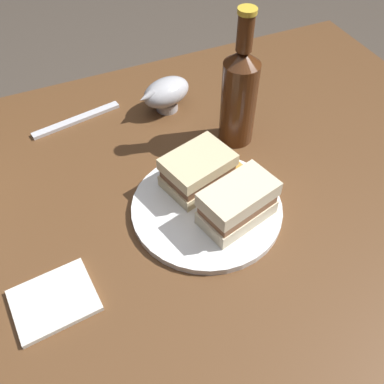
{
  "coord_description": "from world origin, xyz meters",
  "views": [
    {
      "loc": [
        -0.17,
        -0.44,
        1.32
      ],
      "look_at": [
        0.02,
        -0.02,
        0.81
      ],
      "focal_mm": 40.31,
      "sensor_mm": 36.0,
      "label": 1
    }
  ],
  "objects_px": {
    "sandwich_half_left": "(238,204)",
    "fork": "(77,120)",
    "sandwich_half_right": "(198,171)",
    "napkin": "(54,300)",
    "plate": "(207,208)",
    "gravy_boat": "(166,93)",
    "cider_bottle": "(239,94)"
  },
  "relations": [
    {
      "from": "sandwich_half_left",
      "to": "fork",
      "type": "xyz_separation_m",
      "value": [
        -0.17,
        0.35,
        -0.04
      ]
    },
    {
      "from": "sandwich_half_right",
      "to": "napkin",
      "type": "relative_size",
      "value": 1.14
    },
    {
      "from": "sandwich_half_left",
      "to": "sandwich_half_right",
      "type": "bearing_deg",
      "value": 105.21
    },
    {
      "from": "sandwich_half_right",
      "to": "napkin",
      "type": "bearing_deg",
      "value": -156.91
    },
    {
      "from": "fork",
      "to": "plate",
      "type": "bearing_deg",
      "value": -76.11
    },
    {
      "from": "gravy_boat",
      "to": "plate",
      "type": "bearing_deg",
      "value": -97.8
    },
    {
      "from": "gravy_boat",
      "to": "fork",
      "type": "bearing_deg",
      "value": 168.6
    },
    {
      "from": "gravy_boat",
      "to": "cider_bottle",
      "type": "distance_m",
      "value": 0.17
    },
    {
      "from": "sandwich_half_left",
      "to": "gravy_boat",
      "type": "height_order",
      "value": "sandwich_half_left"
    },
    {
      "from": "sandwich_half_left",
      "to": "napkin",
      "type": "relative_size",
      "value": 1.16
    },
    {
      "from": "sandwich_half_left",
      "to": "sandwich_half_right",
      "type": "height_order",
      "value": "sandwich_half_left"
    },
    {
      "from": "napkin",
      "to": "fork",
      "type": "distance_m",
      "value": 0.39
    },
    {
      "from": "plate",
      "to": "fork",
      "type": "xyz_separation_m",
      "value": [
        -0.14,
        0.31,
        -0.0
      ]
    },
    {
      "from": "plate",
      "to": "sandwich_half_left",
      "type": "xyz_separation_m",
      "value": [
        0.03,
        -0.04,
        0.04
      ]
    },
    {
      "from": "sandwich_half_right",
      "to": "cider_bottle",
      "type": "xyz_separation_m",
      "value": [
        0.12,
        0.09,
        0.06
      ]
    },
    {
      "from": "cider_bottle",
      "to": "napkin",
      "type": "bearing_deg",
      "value": -152.22
    },
    {
      "from": "sandwich_half_left",
      "to": "fork",
      "type": "height_order",
      "value": "sandwich_half_left"
    },
    {
      "from": "plate",
      "to": "napkin",
      "type": "bearing_deg",
      "value": -166.42
    },
    {
      "from": "sandwich_half_right",
      "to": "sandwich_half_left",
      "type": "bearing_deg",
      "value": -74.79
    },
    {
      "from": "plate",
      "to": "cider_bottle",
      "type": "distance_m",
      "value": 0.21
    },
    {
      "from": "plate",
      "to": "fork",
      "type": "bearing_deg",
      "value": 114.21
    },
    {
      "from": "sandwich_half_right",
      "to": "gravy_boat",
      "type": "xyz_separation_m",
      "value": [
        0.03,
        0.22,
        -0.0
      ]
    },
    {
      "from": "sandwich_half_right",
      "to": "fork",
      "type": "height_order",
      "value": "sandwich_half_right"
    },
    {
      "from": "gravy_boat",
      "to": "napkin",
      "type": "xyz_separation_m",
      "value": [
        -0.3,
        -0.34,
        -0.04
      ]
    },
    {
      "from": "sandwich_half_right",
      "to": "cider_bottle",
      "type": "relative_size",
      "value": 0.5
    },
    {
      "from": "plate",
      "to": "fork",
      "type": "height_order",
      "value": "plate"
    },
    {
      "from": "plate",
      "to": "gravy_boat",
      "type": "distance_m",
      "value": 0.28
    },
    {
      "from": "plate",
      "to": "napkin",
      "type": "height_order",
      "value": "plate"
    },
    {
      "from": "plate",
      "to": "sandwich_half_right",
      "type": "relative_size",
      "value": 1.94
    },
    {
      "from": "gravy_boat",
      "to": "fork",
      "type": "relative_size",
      "value": 0.68
    },
    {
      "from": "plate",
      "to": "fork",
      "type": "distance_m",
      "value": 0.34
    },
    {
      "from": "sandwich_half_left",
      "to": "fork",
      "type": "bearing_deg",
      "value": 116.03
    }
  ]
}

